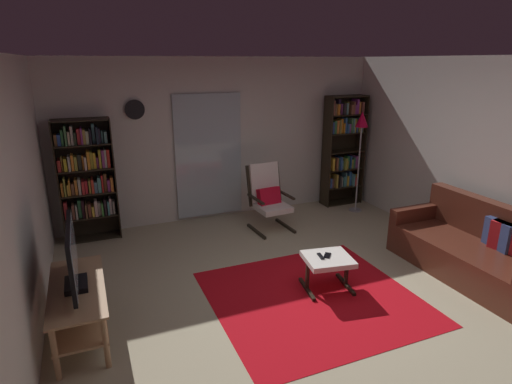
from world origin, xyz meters
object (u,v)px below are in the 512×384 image
object	(u,v)px
television	(73,258)
lounge_armchair	(268,195)
ottoman	(328,262)
tv_remote	(321,256)
leather_sofa	(476,251)
tv_stand	(79,302)
wall_clock	(135,110)
bookshelf_near_tv	(86,176)
floor_lamp_by_shelf	(361,129)
cell_phone	(327,255)
bookshelf_near_sofa	(343,147)

from	to	relation	value
television	lounge_armchair	xyz separation A→B (m)	(2.77, 1.79, -0.27)
ottoman	tv_remote	world-z (taller)	tv_remote
television	leather_sofa	world-z (taller)	television
tv_stand	tv_remote	xyz separation A→B (m)	(2.56, -0.16, 0.07)
wall_clock	ottoman	bearing A→B (deg)	-58.66
tv_stand	bookshelf_near_tv	world-z (taller)	bookshelf_near_tv
tv_stand	floor_lamp_by_shelf	size ratio (longest dim) A/B	0.73
leather_sofa	ottoman	size ratio (longest dim) A/B	3.33
cell_phone	wall_clock	distance (m)	3.51
bookshelf_near_sofa	lounge_armchair	xyz separation A→B (m)	(-1.74, -0.61, -0.52)
television	tv_stand	bearing A→B (deg)	100.78
television	bookshelf_near_sofa	xyz separation A→B (m)	(4.51, 2.40, 0.25)
bookshelf_near_sofa	tv_remote	xyz separation A→B (m)	(-1.95, -2.54, -0.64)
leather_sofa	lounge_armchair	xyz separation A→B (m)	(-1.73, 2.37, 0.22)
television	ottoman	world-z (taller)	television
bookshelf_near_tv	floor_lamp_by_shelf	world-z (taller)	bookshelf_near_tv
bookshelf_near_sofa	leather_sofa	size ratio (longest dim) A/B	1.00
leather_sofa	tv_remote	world-z (taller)	leather_sofa
wall_clock	lounge_armchair	bearing A→B (deg)	-23.41
cell_phone	tv_stand	bearing A→B (deg)	-142.66
ottoman	wall_clock	distance (m)	3.56
cell_phone	lounge_armchair	bearing A→B (deg)	127.07
tv_remote	floor_lamp_by_shelf	world-z (taller)	floor_lamp_by_shelf
bookshelf_near_tv	lounge_armchair	bearing A→B (deg)	-13.71
television	lounge_armchair	world-z (taller)	television
television	cell_phone	bearing A→B (deg)	-3.24
leather_sofa	cell_phone	xyz separation A→B (m)	(-1.86, 0.43, 0.09)
cell_phone	floor_lamp_by_shelf	world-z (taller)	floor_lamp_by_shelf
bookshelf_near_tv	floor_lamp_by_shelf	size ratio (longest dim) A/B	1.02
tv_stand	wall_clock	xyz separation A→B (m)	(0.96, 2.56, 1.51)
television	floor_lamp_by_shelf	xyz separation A→B (m)	(4.52, 1.92, 0.63)
bookshelf_near_sofa	floor_lamp_by_shelf	size ratio (longest dim) A/B	1.13
leather_sofa	floor_lamp_by_shelf	distance (m)	2.74
ottoman	television	bearing A→B (deg)	176.17
bookshelf_near_tv	floor_lamp_by_shelf	distance (m)	4.38
tv_stand	floor_lamp_by_shelf	bearing A→B (deg)	22.84
lounge_armchair	tv_stand	bearing A→B (deg)	-147.27
tv_remote	floor_lamp_by_shelf	distance (m)	3.03
television	ottoman	bearing A→B (deg)	-3.83
tv_stand	bookshelf_near_tv	size ratio (longest dim) A/B	0.71
tv_stand	floor_lamp_by_shelf	xyz separation A→B (m)	(4.52, 1.90, 1.10)
lounge_armchair	ottoman	world-z (taller)	lounge_armchair
floor_lamp_by_shelf	wall_clock	distance (m)	3.65
bookshelf_near_tv	leather_sofa	world-z (taller)	bookshelf_near_tv
bookshelf_near_tv	lounge_armchair	xyz separation A→B (m)	(2.58, -0.63, -0.42)
tv_stand	ottoman	bearing A→B (deg)	-4.09
floor_lamp_by_shelf	ottoman	bearing A→B (deg)	-132.03
cell_phone	wall_clock	xyz separation A→B (m)	(-1.68, 2.72, 1.44)
lounge_armchair	ottoman	size ratio (longest dim) A/B	1.73
bookshelf_near_sofa	cell_phone	size ratio (longest dim) A/B	14.00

